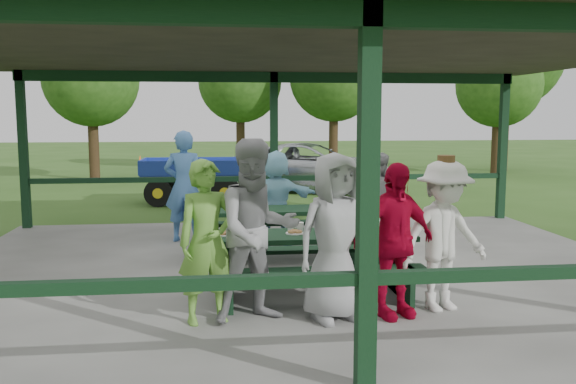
{
  "coord_description": "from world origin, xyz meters",
  "views": [
    {
      "loc": [
        -1.15,
        -8.31,
        2.26
      ],
      "look_at": [
        -0.2,
        -0.3,
        1.24
      ],
      "focal_mm": 38.0,
      "sensor_mm": 36.0,
      "label": 1
    }
  ],
  "objects": [
    {
      "name": "ground",
      "position": [
        0.0,
        0.0,
        0.0
      ],
      "size": [
        90.0,
        90.0,
        0.0
      ],
      "primitive_type": "plane",
      "color": "#2F561A",
      "rests_on": "ground"
    },
    {
      "name": "concrete_slab",
      "position": [
        0.0,
        0.0,
        0.05
      ],
      "size": [
        10.0,
        8.0,
        0.1
      ],
      "primitive_type": "cube",
      "color": "#63635E",
      "rests_on": "ground"
    },
    {
      "name": "pavilion_structure",
      "position": [
        0.0,
        0.0,
        3.17
      ],
      "size": [
        10.6,
        8.6,
        3.24
      ],
      "color": "black",
      "rests_on": "concrete_slab"
    },
    {
      "name": "picnic_table_near",
      "position": [
        0.0,
        -1.2,
        0.57
      ],
      "size": [
        2.4,
        1.39,
        0.75
      ],
      "color": "black",
      "rests_on": "concrete_slab"
    },
    {
      "name": "picnic_table_far",
      "position": [
        -0.19,
        0.8,
        0.57
      ],
      "size": [
        2.43,
        1.39,
        0.75
      ],
      "color": "black",
      "rests_on": "concrete_slab"
    },
    {
      "name": "table_setting",
      "position": [
        0.2,
        -1.16,
        0.88
      ],
      "size": [
        2.42,
        0.45,
        0.1
      ],
      "color": "white",
      "rests_on": "picnic_table_near"
    },
    {
      "name": "contestant_green",
      "position": [
        -1.25,
        -2.07,
        0.96
      ],
      "size": [
        0.72,
        0.58,
        1.71
      ],
      "primitive_type": "imported",
      "rotation": [
        0.0,
        0.0,
        0.3
      ],
      "color": "#629D36",
      "rests_on": "concrete_slab"
    },
    {
      "name": "contestant_grey_left",
      "position": [
        -0.73,
        -2.07,
        1.06
      ],
      "size": [
        1.1,
        0.96,
        1.92
      ],
      "primitive_type": "imported",
      "rotation": [
        0.0,
        0.0,
        0.28
      ],
      "color": "gray",
      "rests_on": "concrete_slab"
    },
    {
      "name": "contestant_grey_mid",
      "position": [
        0.08,
        -2.12,
        0.99
      ],
      "size": [
        1.0,
        0.8,
        1.78
      ],
      "primitive_type": "imported",
      "rotation": [
        0.0,
        0.0,
        0.31
      ],
      "color": "#949496",
      "rests_on": "concrete_slab"
    },
    {
      "name": "contestant_red",
      "position": [
        0.72,
        -2.12,
        0.93
      ],
      "size": [
        1.06,
        0.68,
        1.67
      ],
      "primitive_type": "imported",
      "rotation": [
        0.0,
        0.0,
        0.31
      ],
      "color": "#A90422",
      "rests_on": "concrete_slab"
    },
    {
      "name": "contestant_white_fedora",
      "position": [
        1.33,
        -1.97,
        0.94
      ],
      "size": [
        1.21,
        0.88,
        1.73
      ],
      "rotation": [
        0.0,
        0.0,
        0.27
      ],
      "color": "silver",
      "rests_on": "concrete_slab"
    },
    {
      "name": "spectator_lblue",
      "position": [
        -0.19,
        1.61,
        0.9
      ],
      "size": [
        1.53,
        0.69,
        1.59
      ],
      "primitive_type": "imported",
      "rotation": [
        0.0,
        0.0,
        3.3
      ],
      "color": "#97D4EA",
      "rests_on": "concrete_slab"
    },
    {
      "name": "spectator_blue",
      "position": [
        -1.7,
        2.16,
        1.05
      ],
      "size": [
        0.75,
        0.55,
        1.91
      ],
      "primitive_type": "imported",
      "rotation": [
        0.0,
        0.0,
        3.0
      ],
      "color": "#4473B2",
      "rests_on": "concrete_slab"
    },
    {
      "name": "spectator_grey",
      "position": [
        1.52,
        1.55,
        0.87
      ],
      "size": [
        0.92,
        0.83,
        1.55
      ],
      "primitive_type": "imported",
      "rotation": [
        0.0,
        0.0,
        2.74
      ],
      "color": "#959598",
      "rests_on": "concrete_slab"
    },
    {
      "name": "pickup_truck",
      "position": [
        1.68,
        9.72,
        0.71
      ],
      "size": [
        5.65,
        4.22,
        1.43
      ],
      "primitive_type": "imported",
      "rotation": [
        0.0,
        0.0,
        1.16
      ],
      "color": "silver",
      "rests_on": "ground"
    },
    {
      "name": "farm_trailer",
      "position": [
        -1.75,
        7.57,
        0.61
      ],
      "size": [
        3.52,
        1.6,
        1.23
      ],
      "rotation": [
        0.0,
        0.0,
        -0.02
      ],
      "color": "navy",
      "rests_on": "ground"
    },
    {
      "name": "tree_far_left",
      "position": [
        -5.42,
        13.72,
        3.48
      ],
      "size": [
        3.3,
        3.3,
        5.15
      ],
      "color": "#311F13",
      "rests_on": "ground"
    },
    {
      "name": "tree_left",
      "position": [
        -0.13,
        17.31,
        3.64
      ],
      "size": [
        3.45,
        3.45,
        5.39
      ],
      "color": "#311F13",
      "rests_on": "ground"
    },
    {
      "name": "tree_mid",
      "position": [
        3.52,
        15.71,
        3.75
      ],
      "size": [
        3.55,
        3.55,
        5.54
      ],
      "color": "#311F13",
      "rests_on": "ground"
    },
    {
      "name": "tree_right",
      "position": [
        9.47,
        13.86,
        3.38
      ],
      "size": [
        3.2,
        3.2,
        5.0
      ],
      "color": "#311F13",
      "rests_on": "ground"
    },
    {
      "name": "tree_far_right",
      "position": [
        10.42,
        15.18,
        4.64
      ],
      "size": [
        4.39,
        4.39,
        6.85
      ],
      "color": "#311F13",
      "rests_on": "ground"
    }
  ]
}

